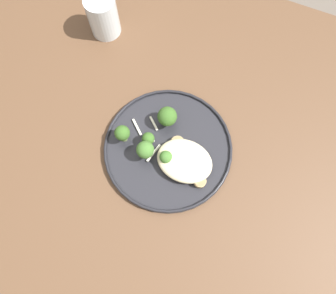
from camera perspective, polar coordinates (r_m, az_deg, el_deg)
The scene contains 20 objects.
ground at distance 1.48m, azimuth 0.92°, elevation -9.00°, with size 6.00×6.00×0.00m, color #665B51.
wooden_dining_table at distance 0.83m, azimuth 1.61°, elevation -2.08°, with size 1.40×1.00×0.74m.
dinner_plate at distance 0.75m, azimuth -0.00°, elevation -0.27°, with size 0.29×0.29×0.02m.
noodle_bed at distance 0.72m, azimuth 2.87°, elevation -2.39°, with size 0.12×0.10×0.03m.
seared_scallop_half_hidden at distance 0.73m, azimuth 5.00°, elevation -2.59°, with size 0.02×0.02×0.02m.
seared_scallop_front_small at distance 0.73m, azimuth 2.78°, elevation -2.50°, with size 0.02×0.02×0.01m.
seared_scallop_large_seared at distance 0.72m, azimuth 1.31°, elevation -3.02°, with size 0.03×0.03×0.02m.
seared_scallop_center_golden at distance 0.74m, azimuth 1.64°, elevation 0.68°, with size 0.03×0.03×0.01m.
seared_scallop_on_noodles at distance 0.74m, azimuth 3.33°, elevation -0.56°, with size 0.03×0.03×0.01m.
seared_scallop_right_edge at distance 0.72m, azimuth 5.51°, elevation -5.91°, with size 0.03×0.03×0.02m.
broccoli_floret_left_leaning at distance 0.73m, azimuth -3.43°, elevation 1.42°, with size 0.03×0.03×0.04m.
broccoli_floret_small_sprig at distance 0.73m, azimuth -7.86°, elevation 2.32°, with size 0.03×0.03×0.05m.
broccoli_floret_tall_stalk at distance 0.73m, azimuth -0.13°, elevation 5.27°, with size 0.04×0.04×0.06m.
broccoli_floret_near_rim at distance 0.71m, azimuth -0.37°, elevation -1.79°, with size 0.03×0.03×0.04m.
broccoli_floret_right_tilted at distance 0.71m, azimuth -3.95°, elevation -0.50°, with size 0.04×0.04×0.06m.
onion_sliver_curled_piece at distance 0.76m, azimuth -5.35°, elevation 3.44°, with size 0.04×0.01×0.00m, color silver.
onion_sliver_pale_crescent at distance 0.76m, azimuth -2.47°, elevation 4.08°, with size 0.04×0.01×0.00m, color silver.
onion_sliver_short_strip at distance 0.75m, azimuth -3.71°, elevation 0.46°, with size 0.04×0.01×0.00m, color silver.
onion_sliver_long_sliver at distance 0.74m, azimuth -2.49°, elevation -1.04°, with size 0.05×0.01×0.00m, color silver.
water_glass at distance 0.89m, azimuth -11.04°, elevation 21.00°, with size 0.07×0.07×0.11m.
Camera 1 is at (0.06, -0.22, 1.46)m, focal length 35.42 mm.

